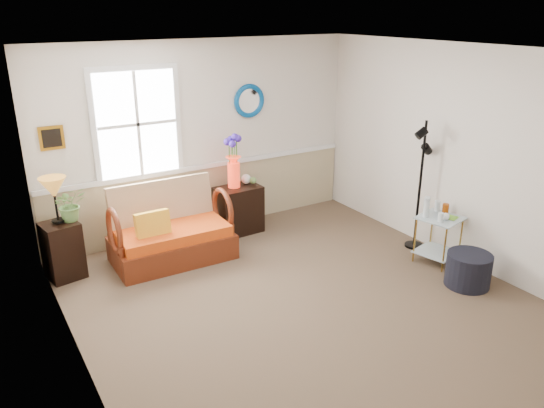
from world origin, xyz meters
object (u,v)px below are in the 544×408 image
loveseat (171,224)px  lamp_stand (63,250)px  cabinet (238,210)px  floor_lamp (420,186)px  side_table (438,240)px  ottoman (468,270)px

loveseat → lamp_stand: loveseat is taller
lamp_stand → cabinet: bearing=2.8°
loveseat → cabinet: (1.11, 0.33, -0.14)m
lamp_stand → floor_lamp: 4.41m
side_table → cabinet: bearing=128.0°
loveseat → ottoman: 3.53m
loveseat → lamp_stand: (-1.25, 0.22, -0.13)m
lamp_stand → ottoman: bearing=-33.9°
loveseat → ottoman: loveseat is taller
lamp_stand → ottoman: lamp_stand is taller
side_table → floor_lamp: floor_lamp is taller
cabinet → side_table: (1.64, -2.10, -0.03)m
cabinet → side_table: cabinet is taller
ottoman → cabinet: bearing=118.9°
lamp_stand → cabinet: lamp_stand is taller
loveseat → cabinet: 1.17m
floor_lamp → cabinet: bearing=150.1°
cabinet → floor_lamp: size_ratio=0.39×
loveseat → side_table: size_ratio=2.44×
loveseat → ottoman: (2.60, -2.37, -0.28)m
lamp_stand → cabinet: 2.36m
cabinet → ottoman: cabinet is taller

